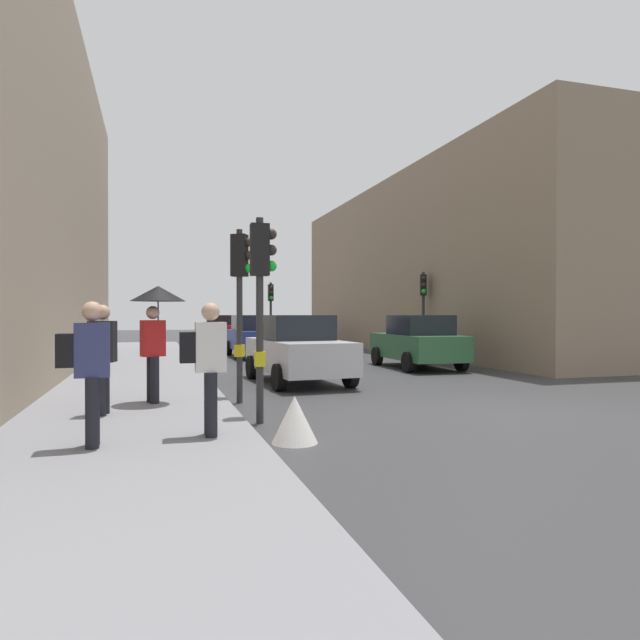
% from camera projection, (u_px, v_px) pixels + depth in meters
% --- Properties ---
extents(ground_plane, '(120.00, 120.00, 0.00)m').
position_uv_depth(ground_plane, '(500.00, 412.00, 10.12)').
color(ground_plane, '#38383A').
extents(sidewalk_kerb, '(3.46, 40.00, 0.16)m').
position_uv_depth(sidewalk_kerb, '(138.00, 382.00, 14.03)').
color(sidewalk_kerb, gray).
rests_on(sidewalk_kerb, ground).
extents(building_facade_right, '(12.00, 24.74, 8.27)m').
position_uv_depth(building_facade_right, '(488.00, 269.00, 29.02)').
color(building_facade_right, gray).
rests_on(building_facade_right, ground).
extents(traffic_light_near_right, '(0.45, 0.36, 3.48)m').
position_uv_depth(traffic_light_near_right, '(241.00, 283.00, 11.18)').
color(traffic_light_near_right, '#2D2D2D').
rests_on(traffic_light_near_right, ground).
extents(traffic_light_near_left, '(0.44, 0.26, 3.34)m').
position_uv_depth(traffic_light_near_left, '(261.00, 282.00, 9.08)').
color(traffic_light_near_left, '#2D2D2D').
rests_on(traffic_light_near_left, ground).
extents(traffic_light_mid_street, '(0.33, 0.45, 3.49)m').
position_uv_depth(traffic_light_mid_street, '(423.00, 299.00, 22.37)').
color(traffic_light_mid_street, '#2D2D2D').
rests_on(traffic_light_mid_street, ground).
extents(traffic_light_far_median, '(0.24, 0.43, 3.42)m').
position_uv_depth(traffic_light_far_median, '(271.00, 303.00, 28.37)').
color(traffic_light_far_median, '#2D2D2D').
rests_on(traffic_light_far_median, ground).
extents(car_blue_van, '(2.03, 4.20, 1.76)m').
position_uv_depth(car_blue_van, '(254.00, 336.00, 23.52)').
color(car_blue_van, navy).
rests_on(car_blue_van, ground).
extents(car_red_sedan, '(2.21, 4.30, 1.76)m').
position_uv_depth(car_red_sedan, '(219.00, 329.00, 36.31)').
color(car_red_sedan, red).
rests_on(car_red_sedan, ground).
extents(car_silver_hatchback, '(2.23, 4.31, 1.76)m').
position_uv_depth(car_silver_hatchback, '(297.00, 349.00, 14.57)').
color(car_silver_hatchback, '#BCBCC1').
rests_on(car_silver_hatchback, ground).
extents(car_green_estate, '(2.13, 4.26, 1.76)m').
position_uv_depth(car_green_estate, '(418.00, 342.00, 18.55)').
color(car_green_estate, '#2D6038').
rests_on(car_green_estate, ground).
extents(car_white_compact, '(2.26, 4.32, 1.76)m').
position_uv_depth(car_white_compact, '(295.00, 331.00, 31.76)').
color(car_white_compact, silver).
rests_on(car_white_compact, ground).
extents(pedestrian_with_umbrella, '(1.00, 1.00, 2.14)m').
position_uv_depth(pedestrian_with_umbrella, '(156.00, 311.00, 10.24)').
color(pedestrian_with_umbrella, black).
rests_on(pedestrian_with_umbrella, sidewalk_kerb).
extents(pedestrian_with_grey_backpack, '(0.61, 0.36, 1.77)m').
position_uv_depth(pedestrian_with_grey_backpack, '(88.00, 365.00, 6.78)').
color(pedestrian_with_grey_backpack, black).
rests_on(pedestrian_with_grey_backpack, sidewalk_kerb).
extents(pedestrian_with_black_backpack, '(0.61, 0.36, 1.77)m').
position_uv_depth(pedestrian_with_black_backpack, '(207.00, 360.00, 7.41)').
color(pedestrian_with_black_backpack, black).
rests_on(pedestrian_with_black_backpack, sidewalk_kerb).
extents(pedestrian_in_dark_coat, '(0.45, 0.36, 1.77)m').
position_uv_depth(pedestrian_in_dark_coat, '(102.00, 354.00, 8.98)').
color(pedestrian_in_dark_coat, black).
rests_on(pedestrian_in_dark_coat, sidewalk_kerb).
extents(warning_sign_triangle, '(0.64, 0.64, 0.65)m').
position_uv_depth(warning_sign_triangle, '(295.00, 419.00, 7.70)').
color(warning_sign_triangle, silver).
rests_on(warning_sign_triangle, ground).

